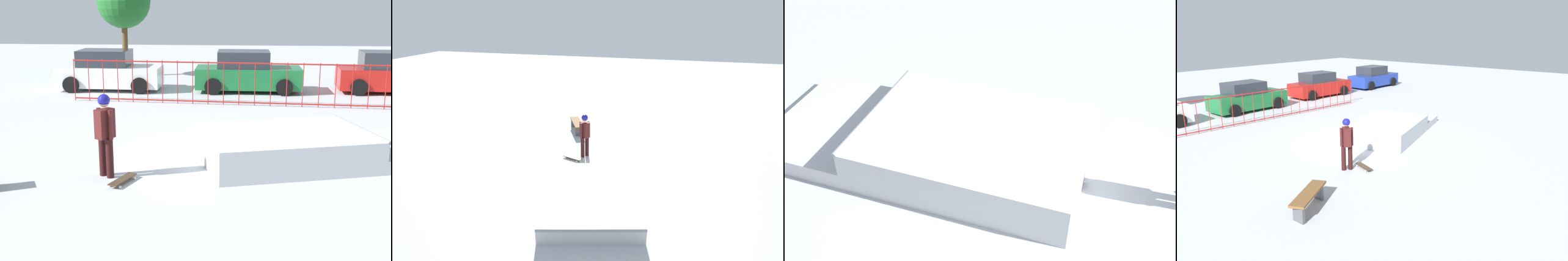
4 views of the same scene
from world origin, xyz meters
TOP-DOWN VIEW (x-y plane):
  - ground_plane at (0.00, 0.00)m, footprint 60.00×60.00m
  - skate_ramp at (1.68, -0.33)m, footprint 5.90×3.96m
  - skater at (-2.49, -1.69)m, footprint 0.40×0.44m
  - skateboard at (-2.08, -2.07)m, footprint 0.45×0.82m
  - perimeter_fence at (-0.00, 5.98)m, footprint 11.26×0.86m
  - parked_car_white at (-4.93, 8.76)m, footprint 4.13×1.98m
  - parked_car_green at (0.60, 8.75)m, footprint 4.12×1.95m
  - parked_car_red at (6.16, 8.89)m, footprint 4.19×2.12m
  - distant_tree at (-5.05, 12.57)m, footprint 2.48×2.48m

SIDE VIEW (x-z plane):
  - ground_plane at x=0.00m, z-range 0.00..0.00m
  - skateboard at x=-2.08m, z-range 0.03..0.12m
  - skate_ramp at x=1.68m, z-range -0.05..0.69m
  - parked_car_white at x=-4.93m, z-range -0.08..1.52m
  - parked_car_green at x=0.60m, z-range -0.08..1.52m
  - parked_car_red at x=6.16m, z-range -0.08..1.52m
  - perimeter_fence at x=0.00m, z-range 0.02..1.52m
  - skater at x=-2.49m, z-range 0.14..1.87m
  - distant_tree at x=-5.05m, z-range 1.09..5.79m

